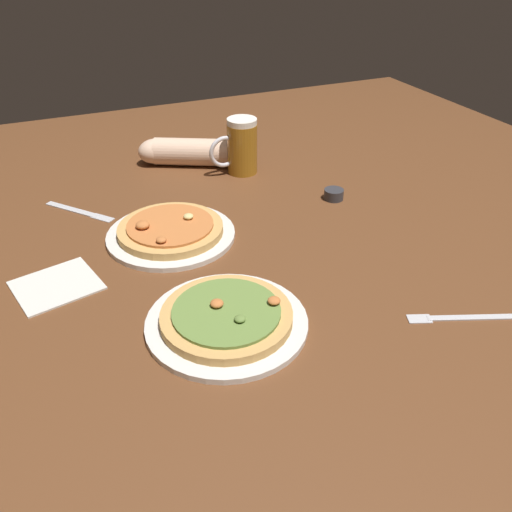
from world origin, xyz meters
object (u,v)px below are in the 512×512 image
knife_right (80,211)px  pizza_plate_near (227,319)px  ramekin_sauce (334,194)px  diner_arm (185,152)px  beer_mug_dark (241,147)px  napkin_folded (56,285)px  fork_left (459,317)px  pizza_plate_far (171,231)px

knife_right → pizza_plate_near: bearing=-71.8°
ramekin_sauce → diner_arm: (-0.29, 0.38, 0.03)m
beer_mug_dark → knife_right: size_ratio=0.91×
napkin_folded → knife_right: size_ratio=0.90×
napkin_folded → fork_left: 0.79m
beer_mug_dark → ramekin_sauce: bearing=-58.7°
fork_left → knife_right: bearing=129.4°
pizza_plate_far → ramekin_sauce: bearing=2.8°
beer_mug_dark → napkin_folded: size_ratio=1.01×
napkin_folded → knife_right: (0.09, 0.31, -0.00)m
fork_left → beer_mug_dark: bearing=98.6°
fork_left → napkin_folded: bearing=149.0°
diner_arm → ramekin_sauce: bearing=-52.7°
pizza_plate_far → fork_left: size_ratio=1.51×
knife_right → pizza_plate_far: bearing=-50.2°
napkin_folded → knife_right: 0.32m
ramekin_sauce → napkin_folded: 0.73m
pizza_plate_near → knife_right: size_ratio=1.70×
pizza_plate_far → ramekin_sauce: size_ratio=5.78×
ramekin_sauce → fork_left: ramekin_sauce is taller
pizza_plate_near → diner_arm: (0.15, 0.75, 0.02)m
beer_mug_dark → pizza_plate_far: bearing=-136.0°
knife_right → diner_arm: 0.39m
pizza_plate_near → ramekin_sauce: bearing=39.9°
pizza_plate_far → diner_arm: bearing=68.1°
pizza_plate_far → beer_mug_dark: beer_mug_dark is taller
napkin_folded → fork_left: size_ratio=0.80×
ramekin_sauce → diner_arm: bearing=127.3°
pizza_plate_far → napkin_folded: bearing=-160.1°
pizza_plate_near → beer_mug_dark: (0.29, 0.63, 0.06)m
ramekin_sauce → diner_arm: diner_arm is taller
pizza_plate_far → diner_arm: diner_arm is taller
pizza_plate_near → napkin_folded: (-0.27, 0.25, -0.01)m
pizza_plate_near → ramekin_sauce: 0.58m
ramekin_sauce → fork_left: (-0.04, -0.53, -0.01)m
napkin_folded → diner_arm: 0.66m
ramekin_sauce → knife_right: ramekin_sauce is taller
pizza_plate_near → beer_mug_dark: beer_mug_dark is taller
knife_right → diner_arm: diner_arm is taller
pizza_plate_near → knife_right: bearing=108.2°
pizza_plate_far → beer_mug_dark: size_ratio=1.87×
beer_mug_dark → napkin_folded: beer_mug_dark is taller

